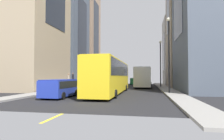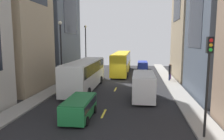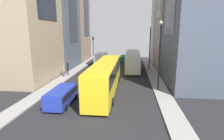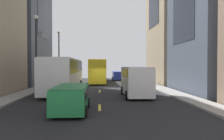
{
  "view_description": "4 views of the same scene",
  "coord_description": "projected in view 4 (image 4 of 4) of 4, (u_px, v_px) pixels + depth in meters",
  "views": [
    {
      "loc": [
        -4.18,
        28.91,
        1.89
      ],
      "look_at": [
        1.46,
        -1.9,
        2.96
      ],
      "focal_mm": 30.04,
      "sensor_mm": 36.0,
      "label": 1
    },
    {
      "loc": [
        2.66,
        -28.35,
        5.69
      ],
      "look_at": [
        -1.29,
        2.68,
        1.32
      ],
      "focal_mm": 33.97,
      "sensor_mm": 36.0,
      "label": 2
    },
    {
      "loc": [
        -3.37,
        29.3,
        7.04
      ],
      "look_at": [
        -0.45,
        2.87,
        1.42
      ],
      "focal_mm": 28.78,
      "sensor_mm": 36.0,
      "label": 3
    },
    {
      "loc": [
        0.02,
        -25.65,
        2.64
      ],
      "look_at": [
        1.59,
        0.76,
        2.14
      ],
      "focal_mm": 32.82,
      "sensor_mm": 36.0,
      "label": 4
    }
  ],
  "objects": [
    {
      "name": "sidewalk_west",
      "position": [
        43.0,
        87.0,
        25.23
      ],
      "size": [
        1.83,
        44.0,
        0.15
      ],
      "primitive_type": "cube",
      "color": "gray",
      "rests_on": "ground"
    },
    {
      "name": "lane_stripe_1",
      "position": [
        100.0,
        107.0,
        13.07
      ],
      "size": [
        0.16,
        2.0,
        0.01
      ],
      "primitive_type": "cube",
      "color": "yellow",
      "rests_on": "ground"
    },
    {
      "name": "lane_stripe_5",
      "position": [
        100.0,
        78.0,
        46.61
      ],
      "size": [
        0.16,
        2.0,
        0.01
      ],
      "primitive_type": "cube",
      "color": "yellow",
      "rests_on": "ground"
    },
    {
      "name": "car_blue_0",
      "position": [
        118.0,
        75.0,
        39.01
      ],
      "size": [
        2.03,
        4.52,
        1.61
      ],
      "color": "#2338AD",
      "rests_on": "ground"
    },
    {
      "name": "lane_stripe_4",
      "position": [
        100.0,
        80.0,
        38.23
      ],
      "size": [
        0.16,
        2.0,
        0.01
      ],
      "primitive_type": "cube",
      "color": "yellow",
      "rests_on": "ground"
    },
    {
      "name": "streetlamp_near",
      "position": [
        36.0,
        45.0,
        21.27
      ],
      "size": [
        0.44,
        0.44,
        7.82
      ],
      "color": "black",
      "rests_on": "ground"
    },
    {
      "name": "delivery_van_white",
      "position": [
        136.0,
        79.0,
        17.72
      ],
      "size": [
        2.25,
        5.16,
        2.58
      ],
      "color": "white",
      "rests_on": "ground"
    },
    {
      "name": "streetlamp_far",
      "position": [
        59.0,
        51.0,
        33.14
      ],
      "size": [
        0.44,
        0.44,
        8.15
      ],
      "color": "black",
      "rests_on": "ground"
    },
    {
      "name": "pedestrian_walking_far",
      "position": [
        151.0,
        75.0,
        28.7
      ],
      "size": [
        0.29,
        0.29,
        2.16
      ],
      "rotation": [
        0.0,
        0.0,
        1.63
      ],
      "color": "#593372",
      "rests_on": "ground"
    },
    {
      "name": "ground_plane",
      "position": [
        100.0,
        87.0,
        25.65
      ],
      "size": [
        39.87,
        39.87,
        0.0
      ],
      "primitive_type": "plane",
      "color": "black"
    },
    {
      "name": "streetcar_yellow",
      "position": [
        98.0,
        69.0,
        34.24
      ],
      "size": [
        2.7,
        13.95,
        3.59
      ],
      "color": "yellow",
      "rests_on": "ground"
    },
    {
      "name": "pedestrian_waiting_curb",
      "position": [
        151.0,
        75.0,
        27.65
      ],
      "size": [
        0.29,
        0.29,
        2.3
      ],
      "rotation": [
        0.0,
        0.0,
        5.66
      ],
      "color": "navy",
      "rests_on": "ground"
    },
    {
      "name": "lane_stripe_3",
      "position": [
        100.0,
        84.0,
        29.84
      ],
      "size": [
        0.16,
        2.0,
        0.01
      ],
      "primitive_type": "cube",
      "color": "yellow",
      "rests_on": "ground"
    },
    {
      "name": "sidewalk_east",
      "position": [
        155.0,
        86.0,
        26.07
      ],
      "size": [
        1.83,
        44.0,
        0.15
      ],
      "primitive_type": "cube",
      "color": "gray",
      "rests_on": "ground"
    },
    {
      "name": "lane_stripe_2",
      "position": [
        100.0,
        91.0,
        21.46
      ],
      "size": [
        0.16,
        2.0,
        0.01
      ],
      "primitive_type": "cube",
      "color": "yellow",
      "rests_on": "ground"
    },
    {
      "name": "car_green_1",
      "position": [
        71.0,
        97.0,
        11.77
      ],
      "size": [
        1.95,
        4.07,
        1.51
      ],
      "color": "#1E7238",
      "rests_on": "ground"
    },
    {
      "name": "city_bus_white",
      "position": [
        65.0,
        72.0,
        20.89
      ],
      "size": [
        2.8,
        11.3,
        3.35
      ],
      "color": "silver",
      "rests_on": "ground"
    }
  ]
}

